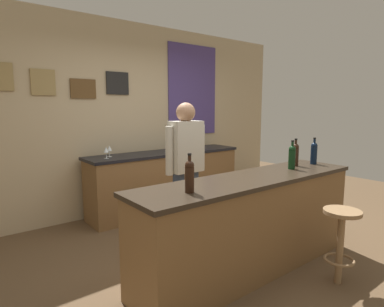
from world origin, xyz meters
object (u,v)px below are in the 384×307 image
object	(u,v)px
wine_glass_a	(106,150)
coffee_mug	(179,147)
wine_bottle_b	(292,156)
wine_bottle_c	(295,154)
wine_bottle_a	(190,175)
bar_stool	(341,234)
wine_glass_c	(190,142)
wine_glass_b	(109,149)
wine_bottle_d	(314,152)
bartender	(186,165)

from	to	relation	value
wine_glass_a	coffee_mug	size ratio (longest dim) A/B	1.24
wine_bottle_b	wine_bottle_c	distance (m)	0.22
wine_bottle_a	bar_stool	bearing A→B (deg)	-25.60
wine_bottle_a	wine_glass_c	xyz separation A→B (m)	(1.69, 2.17, -0.05)
bar_stool	wine_glass_b	bearing A→B (deg)	108.36
wine_bottle_b	bar_stool	bearing A→B (deg)	-106.07
wine_glass_b	coffee_mug	size ratio (longest dim) A/B	1.24
wine_bottle_d	wine_glass_a	xyz separation A→B (m)	(-1.66, 1.97, -0.05)
wine_bottle_a	wine_bottle_c	size ratio (longest dim) A/B	1.00
wine_bottle_b	wine_glass_a	bearing A→B (deg)	121.25
wine_bottle_a	wine_bottle_d	bearing A→B (deg)	2.99
wine_bottle_b	wine_glass_a	xyz separation A→B (m)	(-1.21, 1.99, -0.05)
wine_bottle_a	wine_glass_c	distance (m)	2.75
wine_glass_c	wine_bottle_d	bearing A→B (deg)	-84.72
wine_bottle_a	wine_glass_a	world-z (taller)	wine_bottle_a
wine_bottle_c	wine_glass_a	distance (m)	2.36
wine_bottle_c	coffee_mug	distance (m)	2.00
bartender	bar_stool	size ratio (longest dim) A/B	2.38
bartender	wine_bottle_b	xyz separation A→B (m)	(0.78, -0.82, 0.12)
wine_bottle_a	wine_glass_a	bearing A→B (deg)	84.02
bar_stool	coffee_mug	size ratio (longest dim) A/B	5.44
wine_bottle_b	wine_glass_c	bearing A→B (deg)	82.83
wine_bottle_b	wine_glass_b	distance (m)	2.38
bar_stool	wine_bottle_d	bearing A→B (deg)	46.79
wine_bottle_a	wine_bottle_b	world-z (taller)	same
wine_bottle_b	wine_bottle_d	bearing A→B (deg)	2.83
wine_bottle_a	wine_bottle_b	distance (m)	1.43
bartender	bar_stool	bearing A→B (deg)	-68.28
wine_bottle_b	wine_bottle_d	size ratio (longest dim) A/B	1.00
wine_glass_b	coffee_mug	distance (m)	1.15
wine_bottle_d	wine_bottle_c	bearing A→B (deg)	165.06
bar_stool	coffee_mug	world-z (taller)	coffee_mug
wine_glass_c	bartender	bearing A→B (deg)	-129.41
wine_bottle_a	wine_glass_b	distance (m)	2.21
bar_stool	wine_bottle_a	world-z (taller)	wine_bottle_a
wine_glass_b	wine_bottle_b	bearing A→B (deg)	-62.16
wine_bottle_b	wine_glass_c	size ratio (longest dim) A/B	1.97
wine_bottle_d	wine_bottle_a	bearing A→B (deg)	-177.01
coffee_mug	wine_bottle_b	bearing A→B (deg)	-91.02
wine_bottle_b	wine_bottle_c	world-z (taller)	same
bar_stool	wine_glass_c	size ratio (longest dim) A/B	4.39
bar_stool	wine_bottle_c	xyz separation A→B (m)	(0.39, 0.76, 0.60)
wine_glass_b	wine_bottle_d	bearing A→B (deg)	-53.05
wine_bottle_a	wine_bottle_d	world-z (taller)	same
bartender	wine_glass_c	bearing A→B (deg)	50.59
wine_bottle_a	wine_bottle_b	bearing A→B (deg)	3.04
coffee_mug	wine_glass_b	bearing A→B (deg)	178.60
wine_bottle_b	wine_bottle_c	xyz separation A→B (m)	(0.20, 0.09, 0.00)
bar_stool	bartender	bearing A→B (deg)	111.72
wine_bottle_a	wine_bottle_b	size ratio (longest dim) A/B	1.00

